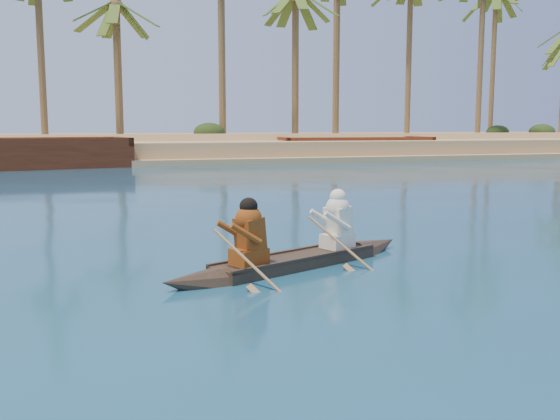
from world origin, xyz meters
name	(u,v)px	position (x,y,z in m)	size (l,w,h in m)	color
sandy_embankment	(26,146)	(0.00, 46.89, 0.53)	(150.00, 51.00, 1.50)	tan
palm_grove	(6,44)	(0.00, 35.00, 8.00)	(110.00, 14.00, 16.00)	#395D20
shrub_cluster	(6,142)	(0.00, 31.50, 1.20)	(100.00, 6.00, 2.40)	#203413
canoe	(296,251)	(8.00, -4.00, 0.27)	(4.91, 2.65, 1.40)	#3C2B20
barge_mid	(18,156)	(1.49, 22.92, 0.68)	(12.11, 5.85, 1.94)	maroon
barge_right	(354,150)	(23.11, 27.00, 0.63)	(10.96, 4.23, 1.79)	maroon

